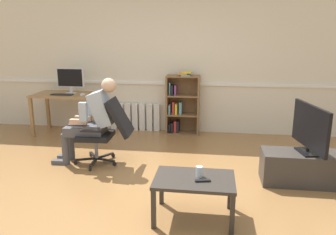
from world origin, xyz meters
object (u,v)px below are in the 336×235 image
at_px(keyboard, 62,94).
at_px(bookshelf, 181,105).
at_px(radiator, 135,117).
at_px(drinking_glass, 199,172).
at_px(spare_remote, 203,181).
at_px(imac_monitor, 70,79).
at_px(tv_screen, 310,128).
at_px(tv_stand, 306,168).
at_px(computer_mouse, 83,94).
at_px(office_chair, 106,129).
at_px(computer_desk, 68,99).
at_px(coffee_table, 194,183).
at_px(person_seated, 92,119).

xyz_separation_m(keyboard, bookshelf, (2.11, 0.43, -0.22)).
xyz_separation_m(radiator, drinking_glass, (1.38, -2.99, 0.22)).
height_order(radiator, spare_remote, radiator).
relative_size(imac_monitor, tv_screen, 0.60).
relative_size(imac_monitor, bookshelf, 0.44).
xyz_separation_m(radiator, tv_stand, (2.65, -2.04, -0.06)).
distance_m(computer_mouse, office_chair, 1.51).
bearing_deg(computer_desk, spare_remote, -46.39).
bearing_deg(imac_monitor, coffee_table, -47.86).
bearing_deg(imac_monitor, person_seated, -56.90).
bearing_deg(computer_desk, imac_monitor, 64.55).
relative_size(computer_desk, computer_mouse, 12.27).
bearing_deg(person_seated, bookshelf, 144.02).
relative_size(tv_stand, coffee_table, 1.34).
distance_m(person_seated, coffee_table, 2.02).
bearing_deg(tv_screen, drinking_glass, 115.70).
bearing_deg(bookshelf, computer_mouse, -166.64).
relative_size(tv_stand, drinking_glass, 10.08).
distance_m(radiator, spare_remote, 3.41).
height_order(office_chair, spare_remote, office_chair).
height_order(radiator, office_chair, office_chair).
height_order(coffee_table, spare_remote, spare_remote).
relative_size(radiator, coffee_table, 1.21).
bearing_deg(imac_monitor, computer_desk, -115.45).
relative_size(office_chair, coffee_table, 1.20).
distance_m(imac_monitor, drinking_glass, 3.70).
relative_size(drinking_glass, spare_remote, 0.70).
relative_size(keyboard, radiator, 0.41).
xyz_separation_m(imac_monitor, computer_mouse, (0.30, -0.20, -0.25)).
bearing_deg(office_chair, imac_monitor, -143.73).
bearing_deg(radiator, keyboard, -156.27).
xyz_separation_m(tv_screen, spare_remote, (-1.24, -1.07, -0.27)).
height_order(computer_desk, tv_screen, tv_screen).
relative_size(computer_desk, keyboard, 3.10).
distance_m(coffee_table, spare_remote, 0.13).
relative_size(imac_monitor, radiator, 0.53).
bearing_deg(tv_screen, computer_desk, 55.74).
distance_m(tv_stand, drinking_glass, 1.62).
xyz_separation_m(tv_stand, tv_screen, (0.00, 0.00, 0.51)).
xyz_separation_m(computer_desk, spare_remote, (2.58, -2.71, -0.21)).
xyz_separation_m(tv_stand, drinking_glass, (-1.28, -0.95, 0.28)).
distance_m(computer_desk, radiator, 1.29).
height_order(person_seated, drinking_glass, person_seated).
bearing_deg(tv_stand, spare_remote, -139.29).
bearing_deg(bookshelf, imac_monitor, -174.00).
bearing_deg(tv_screen, computer_mouse, 55.39).
bearing_deg(drinking_glass, tv_stand, 36.69).
distance_m(office_chair, tv_stand, 2.68).
xyz_separation_m(imac_monitor, tv_stand, (3.78, -1.72, -0.82)).
distance_m(office_chair, person_seated, 0.25).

